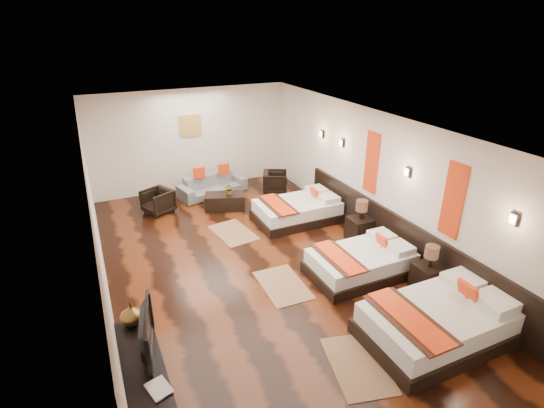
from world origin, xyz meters
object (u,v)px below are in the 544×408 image
bed_far (298,210)px  nightstand_a (428,275)px  nightstand_b (360,226)px  tv (141,333)px  bed_mid (362,262)px  coffee_table (225,201)px  bed_near (439,322)px  table_plant (229,189)px  tv_console (145,379)px  armchair_right (275,182)px  book (149,394)px  figurine (131,314)px  armchair_left (158,201)px  sofa (212,185)px

bed_far → nightstand_a: (0.75, -3.49, 0.05)m
nightstand_b → tv: tv is taller
bed_mid → nightstand_a: nightstand_a is taller
tv → coffee_table: tv is taller
bed_mid → tv: bearing=-166.9°
coffee_table → bed_near: bearing=-76.6°
tv → table_plant: tv is taller
tv_console → armchair_right: (4.45, 5.57, 0.03)m
book → figurine: (0.00, 1.34, 0.15)m
bed_mid → coffee_table: size_ratio=1.94×
tv_console → book: (0.00, -0.54, 0.29)m
armchair_left → coffee_table: armchair_left is taller
armchair_right → table_plant: table_plant is taller
coffee_table → sofa: bearing=90.0°
armchair_right → table_plant: (-1.54, -0.55, 0.25)m
bed_mid → tv_console: (-4.19, -1.16, 0.02)m
coffee_table → table_plant: size_ratio=3.35×
bed_near → coffee_table: bearing=103.4°
tv → bed_near: bearing=-92.2°
bed_near → book: size_ratio=7.16×
bed_mid → tv: 4.30m
nightstand_b → armchair_left: bearing=138.4°
book → figurine: bearing=90.0°
armchair_left → book: bearing=-36.2°
bed_near → tv: (-4.15, 0.97, 0.55)m
bed_mid → nightstand_a: bearing=-50.8°
table_plant → tv: bearing=-120.7°
tv → table_plant: size_ratio=3.39×
armchair_right → bed_near: bearing=-156.7°
bed_far → bed_mid: bearing=-90.0°
book → armchair_right: size_ratio=0.47×
tv_console → armchair_left: size_ratio=2.71×
tv → armchair_left: tv is taller
nightstand_b → coffee_table: bearing=127.2°
bed_near → armchair_left: bearing=115.2°
armchair_right → book: bearing=169.6°
tv → table_plant: 5.62m
armchair_left → nightstand_b: bearing=23.5°
nightstand_a → coffee_table: (-2.14, 4.85, -0.11)m
tv_console → book: bearing=-90.0°
nightstand_a → table_plant: nightstand_a is taller
tv_console → coffee_table: bearing=61.2°
armchair_right → bed_far: bearing=-162.4°
book → coffee_table: bearing=63.5°
armchair_left → figurine: bearing=-39.2°
bed_mid → nightstand_b: bearing=56.0°
bed_near → armchair_left: size_ratio=3.38×
tv_console → sofa: bearing=65.5°
nightstand_a → figurine: (-4.94, 0.55, 0.40)m
coffee_table → nightstand_a: bearing=-66.2°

